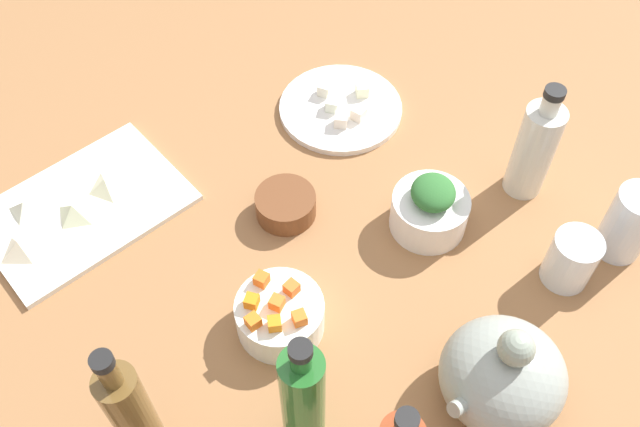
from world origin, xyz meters
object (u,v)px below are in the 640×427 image
object	(u,v)px
bottle_0	(134,418)
bowl_greens	(429,212)
bowl_carrots	(280,316)
drinking_glass_2	(629,223)
drinking_glass_0	(571,260)
bottle_1	(303,403)
plate_tofu	(341,108)
cutting_board	(84,207)
teapot	(503,375)
bowl_small_side	(286,205)
bottle_3	(535,149)

from	to	relation	value
bottle_0	bowl_greens	bearing A→B (deg)	-174.09
bowl_carrots	drinking_glass_2	distance (cm)	53.32
bottle_0	drinking_glass_2	xyz separation A→B (cm)	(-72.60, 15.49, -5.44)
bowl_greens	bottle_0	bearing A→B (deg)	5.91
bowl_greens	drinking_glass_0	distance (cm)	21.91
bowl_carrots	bottle_1	world-z (taller)	bottle_1
plate_tofu	drinking_glass_0	xyz separation A→B (cm)	(-5.02, 47.80, 3.91)
cutting_board	plate_tofu	world-z (taller)	plate_tofu
teapot	bowl_small_side	bearing A→B (deg)	-84.06
cutting_board	bowl_small_side	bearing A→B (deg)	141.60
plate_tofu	bowl_carrots	bearing A→B (deg)	40.63
bottle_3	drinking_glass_2	bearing A→B (deg)	98.30
cutting_board	teapot	world-z (taller)	teapot
bowl_carrots	bowl_small_side	size ratio (longest dim) A/B	1.29
drinking_glass_2	plate_tofu	bearing A→B (deg)	-72.44
bowl_carrots	bottle_1	bearing A→B (deg)	65.38
bowl_carrots	bottle_3	size ratio (longest dim) A/B	0.58
bottle_1	bottle_3	xyz separation A→B (cm)	(-53.61, -12.13, -2.47)
drinking_glass_0	drinking_glass_2	size ratio (longest dim) A/B	0.72
bowl_small_side	bowl_carrots	bearing A→B (deg)	52.32
bottle_0	drinking_glass_2	world-z (taller)	bottle_0
bottle_3	bowl_small_side	bearing A→B (deg)	-29.03
teapot	bottle_0	world-z (taller)	bottle_0
bottle_0	bottle_1	distance (cm)	19.44
bottle_0	bottle_3	size ratio (longest dim) A/B	1.27
bowl_carrots	plate_tofu	bearing A→B (deg)	-139.37
plate_tofu	bowl_greens	distance (cm)	28.80
cutting_board	drinking_glass_0	distance (cm)	75.80
bottle_1	drinking_glass_2	world-z (taller)	bottle_1
cutting_board	drinking_glass_2	xyz separation A→B (cm)	(-62.34, 56.56, 5.72)
bowl_carrots	teapot	world-z (taller)	teapot
drinking_glass_2	bottle_1	bearing A→B (deg)	-5.26
bowl_carrots	bottle_1	distance (cm)	18.81
cutting_board	drinking_glass_0	bearing A→B (deg)	133.19
cutting_board	bowl_greens	world-z (taller)	bowl_greens
teapot	bottle_3	size ratio (longest dim) A/B	0.83
bowl_greens	bottle_0	distance (cm)	53.16
bowl_carrots	drinking_glass_0	size ratio (longest dim) A/B	1.39
plate_tofu	bowl_small_side	xyz separation A→B (cm)	(21.26, 12.84, 1.45)
teapot	drinking_glass_2	bearing A→B (deg)	-170.44
bottle_1	drinking_glass_0	distance (cm)	46.29
bottle_0	teapot	bearing A→B (deg)	152.42
bowl_greens	bottle_1	world-z (taller)	bottle_1
bowl_greens	teapot	size ratio (longest dim) A/B	0.67
bowl_small_side	drinking_glass_2	size ratio (longest dim) A/B	0.78
bottle_1	drinking_glass_2	bearing A→B (deg)	174.74
bowl_carrots	bottle_3	distance (cm)	47.17
cutting_board	bowl_carrots	bearing A→B (deg)	109.96
cutting_board	bottle_1	world-z (taller)	bottle_1
bowl_greens	bottle_3	distance (cm)	19.15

